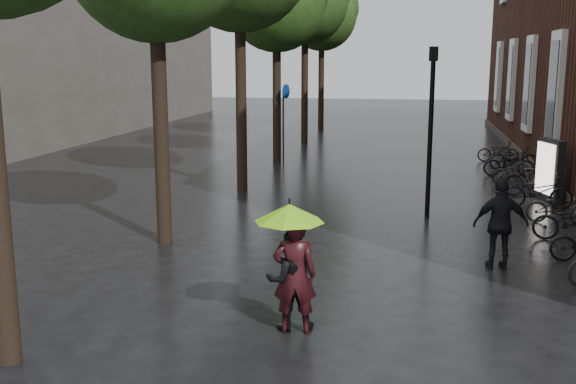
% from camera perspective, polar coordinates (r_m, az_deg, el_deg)
% --- Properties ---
extents(person_burgundy, '(0.70, 0.52, 1.75)m').
position_cam_1_polar(person_burgundy, '(9.88, 0.56, -7.05)').
color(person_burgundy, black).
rests_on(person_burgundy, ground).
extents(person_black, '(0.87, 0.77, 1.50)m').
position_cam_1_polar(person_black, '(10.03, 0.19, -7.50)').
color(person_black, black).
rests_on(person_black, ground).
extents(lime_umbrella, '(1.02, 1.02, 1.51)m').
position_cam_1_polar(lime_umbrella, '(9.60, 0.12, -1.79)').
color(lime_umbrella, black).
rests_on(lime_umbrella, ground).
extents(pedestrian_walking, '(1.08, 0.56, 1.77)m').
position_cam_1_polar(pedestrian_walking, '(13.41, 17.56, -2.61)').
color(pedestrian_walking, black).
rests_on(pedestrian_walking, ground).
extents(parked_bicycles, '(2.11, 15.57, 1.02)m').
position_cam_1_polar(parked_bicycles, '(19.99, 20.29, 0.41)').
color(parked_bicycles, black).
rests_on(parked_bicycles, ground).
extents(ad_lightbox, '(0.27, 1.16, 1.75)m').
position_cam_1_polar(ad_lightbox, '(20.32, 21.27, 1.75)').
color(ad_lightbox, black).
rests_on(ad_lightbox, ground).
extents(lamp_post, '(0.22, 0.22, 4.25)m').
position_cam_1_polar(lamp_post, '(17.07, 12.02, 6.35)').
color(lamp_post, black).
rests_on(lamp_post, ground).
extents(cycle_sign, '(0.16, 0.54, 2.99)m').
position_cam_1_polar(cycle_sign, '(25.90, -0.30, 6.88)').
color(cycle_sign, '#262628').
rests_on(cycle_sign, ground).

